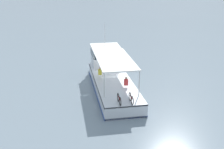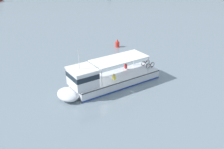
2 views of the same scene
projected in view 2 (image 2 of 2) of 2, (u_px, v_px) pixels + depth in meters
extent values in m
plane|color=gray|center=(96.00, 90.00, 27.84)|extent=(400.00, 400.00, 0.00)
cube|color=silver|center=(116.00, 80.00, 29.01)|extent=(10.72, 8.74, 1.10)
ellipsoid|color=silver|center=(68.00, 94.00, 25.90)|extent=(3.48, 3.67, 1.01)
cube|color=navy|center=(116.00, 83.00, 29.20)|extent=(10.74, 8.77, 0.16)
cube|color=#2D2D33|center=(116.00, 76.00, 28.81)|extent=(10.76, 8.79, 0.10)
cube|color=silver|center=(83.00, 77.00, 26.16)|extent=(3.68, 3.71, 1.90)
cube|color=#19232D|center=(82.00, 75.00, 26.01)|extent=(3.75, 3.79, 0.56)
cube|color=white|center=(82.00, 69.00, 25.72)|extent=(3.90, 3.94, 0.12)
cube|color=white|center=(120.00, 59.00, 28.12)|extent=(7.19, 6.21, 0.10)
cylinder|color=silver|center=(102.00, 78.00, 25.92)|extent=(0.08, 0.08, 2.00)
cylinder|color=silver|center=(89.00, 69.00, 27.96)|extent=(0.08, 0.08, 2.00)
cylinder|color=silver|center=(148.00, 65.00, 29.18)|extent=(0.08, 0.08, 2.00)
cylinder|color=silver|center=(134.00, 58.00, 31.22)|extent=(0.08, 0.08, 2.00)
cylinder|color=silver|center=(79.00, 59.00, 25.08)|extent=(0.06, 0.06, 2.20)
sphere|color=white|center=(84.00, 82.00, 28.66)|extent=(0.36, 0.36, 0.36)
sphere|color=white|center=(107.00, 75.00, 30.32)|extent=(0.36, 0.36, 0.36)
sphere|color=white|center=(127.00, 69.00, 31.87)|extent=(0.36, 0.36, 0.36)
torus|color=black|center=(148.00, 66.00, 30.58)|extent=(0.58, 0.42, 0.66)
torus|color=black|center=(152.00, 65.00, 30.93)|extent=(0.58, 0.42, 0.66)
cylinder|color=maroon|center=(150.00, 64.00, 30.70)|extent=(0.61, 0.44, 0.06)
torus|color=black|center=(143.00, 63.00, 31.25)|extent=(0.58, 0.42, 0.66)
torus|color=black|center=(148.00, 62.00, 31.60)|extent=(0.58, 0.42, 0.66)
cylinder|color=maroon|center=(146.00, 62.00, 31.38)|extent=(0.61, 0.44, 0.06)
cube|color=red|center=(126.00, 66.00, 30.09)|extent=(0.36, 0.39, 0.52)
sphere|color=tan|center=(126.00, 64.00, 29.94)|extent=(0.20, 0.20, 0.20)
cube|color=yellow|center=(114.00, 77.00, 27.28)|extent=(0.36, 0.39, 0.52)
sphere|color=tan|center=(114.00, 74.00, 27.12)|extent=(0.20, 0.20, 0.20)
cylinder|color=red|center=(117.00, 44.00, 41.30)|extent=(0.70, 0.70, 0.90)
cone|color=red|center=(117.00, 40.00, 41.00)|extent=(0.42, 0.42, 0.50)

